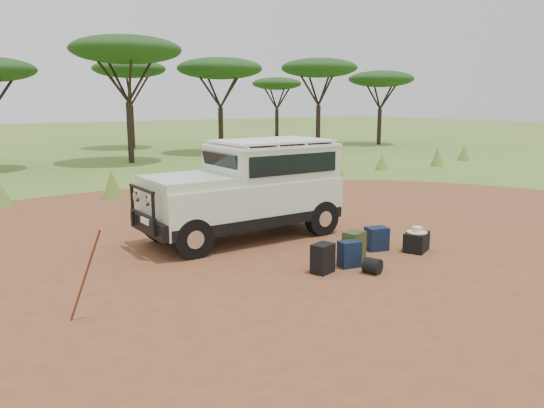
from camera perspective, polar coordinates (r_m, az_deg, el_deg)
ground at (r=9.38m, az=0.97°, el=-7.47°), size 140.00×140.00×0.00m
dirt_clearing at (r=9.38m, az=0.97°, el=-7.45°), size 23.00×23.00×0.01m
grass_fringe at (r=16.92m, az=-16.32°, el=1.85°), size 36.60×1.60×0.90m
acacia_treeline at (r=27.71m, az=-23.37°, el=14.09°), size 46.70×13.20×6.26m
safari_vehicle at (r=11.58m, az=-2.51°, el=1.36°), size 4.46×1.84×2.13m
walking_staff at (r=7.66m, az=-19.45°, el=-7.31°), size 0.44×0.32×1.30m
backpack_black at (r=9.36m, az=5.47°, el=-5.86°), size 0.45×0.38×0.53m
backpack_navy at (r=9.75m, az=8.31°, el=-5.36°), size 0.42×0.33×0.49m
backpack_olive at (r=10.13m, az=8.80°, el=-4.51°), size 0.47×0.38×0.57m
duffel_navy at (r=10.93m, az=11.19°, el=-3.69°), size 0.49×0.42×0.47m
hard_case at (r=11.04m, az=15.27°, el=-3.95°), size 0.66×0.58×0.39m
stuff_sack at (r=9.48m, az=10.75°, el=-6.56°), size 0.36×0.36×0.28m
safari_hat at (r=10.98m, az=15.34°, el=-2.75°), size 0.40×0.40×0.12m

